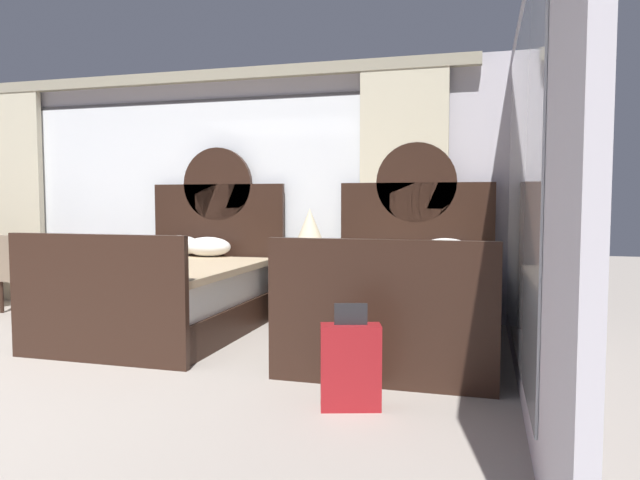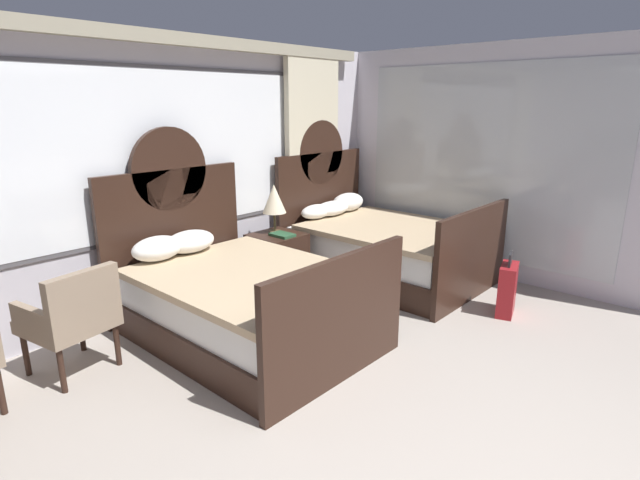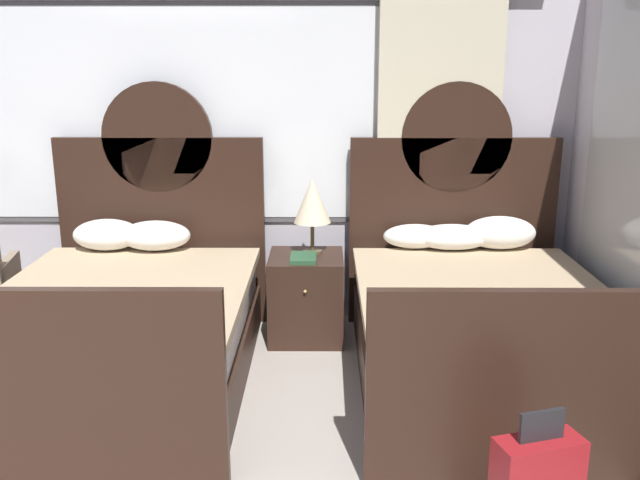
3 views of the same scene
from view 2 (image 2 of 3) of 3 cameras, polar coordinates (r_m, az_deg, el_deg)
name	(u,v)px [view 2 (image 2 of 3)]	position (r m, az deg, el deg)	size (l,w,h in m)	color
wall_back_window	(126,173)	(4.98, -21.25, 7.12)	(6.91, 0.22, 2.70)	silver
wall_right_mirror	(507,165)	(6.18, 20.54, 8.00)	(0.08, 4.38, 2.70)	silver
bed_near_window	(241,297)	(4.51, -9.03, -6.48)	(1.54, 2.20, 1.83)	black
bed_near_mirror	(383,246)	(6.05, 7.17, -0.64)	(1.54, 2.20, 1.83)	black
nightstand_between_beds	(277,261)	(5.70, -4.89, -2.35)	(0.53, 0.56, 0.62)	black
table_lamp_on_nightstand	(274,199)	(5.61, -5.26, 4.64)	(0.27, 0.27, 0.55)	brown
book_on_nightstand	(282,235)	(5.52, -4.33, 0.59)	(0.18, 0.26, 0.03)	#285133
armchair_by_window_left	(73,314)	(4.28, -26.41, -7.62)	(0.66, 0.66, 0.87)	#84705B
suitcase_on_floor	(507,289)	(5.31, 20.59, -5.27)	(0.39, 0.25, 0.64)	maroon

